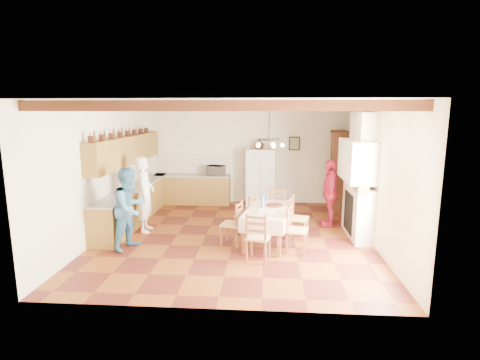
# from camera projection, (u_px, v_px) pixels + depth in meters

# --- Properties ---
(floor) EXTENTS (6.00, 6.50, 0.02)m
(floor) POSITION_uv_depth(u_px,v_px,m) (235.00, 236.00, 8.62)
(floor) COLOR #501D15
(floor) RESTS_ON ground
(ceiling) EXTENTS (6.00, 6.50, 0.02)m
(ceiling) POSITION_uv_depth(u_px,v_px,m) (234.00, 102.00, 8.07)
(ceiling) COLOR silver
(ceiling) RESTS_ON ground
(wall_back) EXTENTS (6.00, 0.02, 3.00)m
(wall_back) POSITION_uv_depth(u_px,v_px,m) (244.00, 154.00, 11.54)
(wall_back) COLOR beige
(wall_back) RESTS_ON ground
(wall_front) EXTENTS (6.00, 0.02, 3.00)m
(wall_front) POSITION_uv_depth(u_px,v_px,m) (215.00, 209.00, 5.15)
(wall_front) COLOR beige
(wall_front) RESTS_ON ground
(wall_left) EXTENTS (0.02, 6.50, 3.00)m
(wall_left) POSITION_uv_depth(u_px,v_px,m) (104.00, 170.00, 8.56)
(wall_left) COLOR beige
(wall_left) RESTS_ON ground
(wall_right) EXTENTS (0.02, 6.50, 3.00)m
(wall_right) POSITION_uv_depth(u_px,v_px,m) (372.00, 173.00, 8.14)
(wall_right) COLOR beige
(wall_right) RESTS_ON ground
(ceiling_beams) EXTENTS (6.00, 6.30, 0.16)m
(ceiling_beams) POSITION_uv_depth(u_px,v_px,m) (234.00, 107.00, 8.09)
(ceiling_beams) COLOR #3D1E10
(ceiling_beams) RESTS_ON ground
(lower_cabinets_left) EXTENTS (0.60, 4.30, 0.86)m
(lower_cabinets_left) POSITION_uv_depth(u_px,v_px,m) (135.00, 204.00, 9.76)
(lower_cabinets_left) COLOR brown
(lower_cabinets_left) RESTS_ON ground
(lower_cabinets_back) EXTENTS (2.30, 0.60, 0.86)m
(lower_cabinets_back) POSITION_uv_depth(u_px,v_px,m) (193.00, 190.00, 11.54)
(lower_cabinets_back) COLOR brown
(lower_cabinets_back) RESTS_ON ground
(countertop_left) EXTENTS (0.62, 4.30, 0.04)m
(countertop_left) POSITION_uv_depth(u_px,v_px,m) (134.00, 187.00, 9.68)
(countertop_left) COLOR gray
(countertop_left) RESTS_ON lower_cabinets_left
(countertop_back) EXTENTS (2.34, 0.62, 0.04)m
(countertop_back) POSITION_uv_depth(u_px,v_px,m) (192.00, 175.00, 11.46)
(countertop_back) COLOR gray
(countertop_back) RESTS_ON lower_cabinets_back
(backsplash_left) EXTENTS (0.03, 4.30, 0.60)m
(backsplash_left) POSITION_uv_depth(u_px,v_px,m) (123.00, 175.00, 9.64)
(backsplash_left) COLOR beige
(backsplash_left) RESTS_ON ground
(backsplash_back) EXTENTS (2.30, 0.03, 0.60)m
(backsplash_back) POSITION_uv_depth(u_px,v_px,m) (194.00, 164.00, 11.68)
(backsplash_back) COLOR beige
(backsplash_back) RESTS_ON ground
(upper_cabinets) EXTENTS (0.35, 4.20, 0.70)m
(upper_cabinets) POSITION_uv_depth(u_px,v_px,m) (128.00, 150.00, 9.51)
(upper_cabinets) COLOR brown
(upper_cabinets) RESTS_ON ground
(fireplace) EXTENTS (0.56, 1.60, 2.80)m
(fireplace) POSITION_uv_depth(u_px,v_px,m) (356.00, 176.00, 8.37)
(fireplace) COLOR beige
(fireplace) RESTS_ON ground
(wall_picture) EXTENTS (0.34, 0.03, 0.42)m
(wall_picture) POSITION_uv_depth(u_px,v_px,m) (294.00, 144.00, 11.34)
(wall_picture) COLOR #2F1E13
(wall_picture) RESTS_ON ground
(refrigerator) EXTENTS (0.89, 0.75, 1.71)m
(refrigerator) POSITION_uv_depth(u_px,v_px,m) (261.00, 177.00, 11.30)
(refrigerator) COLOR white
(refrigerator) RESTS_ON floor
(hutch) EXTENTS (0.69, 1.31, 2.27)m
(hutch) POSITION_uv_depth(u_px,v_px,m) (339.00, 172.00, 10.54)
(hutch) COLOR #371A0C
(hutch) RESTS_ON floor
(dining_table) EXTENTS (1.17, 1.85, 0.76)m
(dining_table) POSITION_uv_depth(u_px,v_px,m) (268.00, 213.00, 8.06)
(dining_table) COLOR beige
(dining_table) RESTS_ON floor
(chandelier) EXTENTS (0.47, 0.47, 0.03)m
(chandelier) POSITION_uv_depth(u_px,v_px,m) (269.00, 139.00, 7.77)
(chandelier) COLOR black
(chandelier) RESTS_ON ground
(chair_left_near) EXTENTS (0.49, 0.50, 0.96)m
(chair_left_near) POSITION_uv_depth(u_px,v_px,m) (232.00, 223.00, 7.95)
(chair_left_near) COLOR brown
(chair_left_near) RESTS_ON floor
(chair_left_far) EXTENTS (0.52, 0.53, 0.96)m
(chair_left_far) POSITION_uv_depth(u_px,v_px,m) (246.00, 214.00, 8.62)
(chair_left_far) COLOR brown
(chair_left_far) RESTS_ON floor
(chair_right_near) EXTENTS (0.49, 0.50, 0.96)m
(chair_right_near) POSITION_uv_depth(u_px,v_px,m) (297.00, 229.00, 7.54)
(chair_right_near) COLOR brown
(chair_right_near) RESTS_ON floor
(chair_right_far) EXTENTS (0.50, 0.51, 0.96)m
(chair_right_far) POSITION_uv_depth(u_px,v_px,m) (299.00, 218.00, 8.36)
(chair_right_far) COLOR brown
(chair_right_far) RESTS_ON floor
(chair_end_near) EXTENTS (0.50, 0.49, 0.96)m
(chair_end_near) POSITION_uv_depth(u_px,v_px,m) (258.00, 236.00, 7.12)
(chair_end_near) COLOR brown
(chair_end_near) RESTS_ON floor
(chair_end_far) EXTENTS (0.47, 0.45, 0.96)m
(chair_end_far) POSITION_uv_depth(u_px,v_px,m) (277.00, 209.00, 9.13)
(chair_end_far) COLOR brown
(chair_end_far) RESTS_ON floor
(person_man) EXTENTS (0.52, 0.71, 1.79)m
(person_man) POSITION_uv_depth(u_px,v_px,m) (145.00, 194.00, 8.79)
(person_man) COLOR white
(person_man) RESTS_ON floor
(person_woman_blue) EXTENTS (0.90, 1.01, 1.71)m
(person_woman_blue) POSITION_uv_depth(u_px,v_px,m) (130.00, 208.00, 7.71)
(person_woman_blue) COLOR teal
(person_woman_blue) RESTS_ON floor
(person_woman_red) EXTENTS (0.47, 1.00, 1.66)m
(person_woman_red) POSITION_uv_depth(u_px,v_px,m) (330.00, 193.00, 9.28)
(person_woman_red) COLOR #C42042
(person_woman_red) RESTS_ON floor
(microwave) EXTENTS (0.57, 0.44, 0.29)m
(microwave) POSITION_uv_depth(u_px,v_px,m) (216.00, 170.00, 11.38)
(microwave) COLOR silver
(microwave) RESTS_ON countertop_back
(fridge_vase) EXTENTS (0.31, 0.31, 0.30)m
(fridge_vase) POSITION_uv_depth(u_px,v_px,m) (259.00, 144.00, 11.12)
(fridge_vase) COLOR #371A0C
(fridge_vase) RESTS_ON refrigerator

